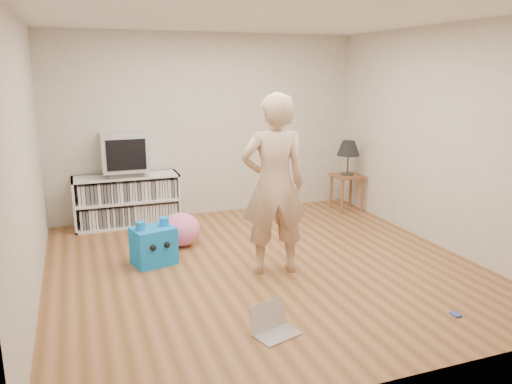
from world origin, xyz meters
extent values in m
plane|color=brown|center=(0.00, 0.00, 0.00)|extent=(4.50, 4.50, 0.00)
cube|color=beige|center=(0.00, 2.25, 1.30)|extent=(4.50, 0.02, 2.60)
cube|color=beige|center=(0.00, -2.25, 1.30)|extent=(4.50, 0.02, 2.60)
cube|color=beige|center=(-2.25, 0.00, 1.30)|extent=(0.02, 4.50, 2.60)
cube|color=beige|center=(2.25, 0.00, 1.30)|extent=(0.02, 4.50, 2.60)
cube|color=white|center=(0.00, 0.00, 2.60)|extent=(4.50, 4.50, 0.01)
cube|color=white|center=(-1.21, 2.23, 0.35)|extent=(1.40, 0.03, 0.70)
cube|color=white|center=(-1.90, 2.02, 0.35)|extent=(0.03, 0.45, 0.70)
cube|color=white|center=(-0.53, 2.02, 0.35)|extent=(0.03, 0.45, 0.70)
cube|color=white|center=(-1.21, 2.02, 0.01)|extent=(1.40, 0.45, 0.03)
cube|color=white|center=(-1.21, 2.02, 0.35)|extent=(1.34, 0.45, 0.03)
cube|color=white|center=(-1.21, 2.02, 0.68)|extent=(1.40, 0.45, 0.03)
cube|color=silver|center=(-1.21, 2.02, 0.35)|extent=(1.26, 0.36, 0.64)
cube|color=gray|center=(-1.21, 2.02, 0.73)|extent=(0.45, 0.35, 0.07)
cube|color=#AFAFB4|center=(-1.21, 2.02, 1.02)|extent=(0.60, 0.52, 0.50)
cube|color=black|center=(-1.21, 1.75, 1.02)|extent=(0.50, 0.01, 0.40)
cylinder|color=brown|center=(1.82, 1.48, 0.26)|extent=(0.04, 0.04, 0.52)
cylinder|color=brown|center=(2.16, 1.48, 0.26)|extent=(0.04, 0.04, 0.52)
cylinder|color=brown|center=(1.82, 1.82, 0.26)|extent=(0.04, 0.04, 0.52)
cylinder|color=brown|center=(2.16, 1.82, 0.26)|extent=(0.04, 0.04, 0.52)
cube|color=brown|center=(1.99, 1.65, 0.54)|extent=(0.42, 0.42, 0.03)
cylinder|color=#333333|center=(1.99, 1.65, 0.56)|extent=(0.18, 0.18, 0.02)
cylinder|color=#333333|center=(1.99, 1.65, 0.74)|extent=(0.02, 0.02, 0.32)
imported|color=#CBA78A|center=(0.06, -0.17, 0.94)|extent=(0.75, 0.55, 1.87)
cube|color=silver|center=(-0.42, -1.42, 0.01)|extent=(0.40, 0.33, 0.02)
cube|color=silver|center=(-0.45, -1.30, 0.13)|extent=(0.35, 0.17, 0.23)
cube|color=black|center=(-0.45, -1.30, 0.13)|extent=(0.31, 0.14, 0.18)
cube|color=#3E53A7|center=(1.18, -1.65, 0.01)|extent=(0.07, 0.09, 0.02)
cube|color=#0B7EF1|center=(-1.10, 0.47, 0.21)|extent=(0.51, 0.44, 0.41)
cylinder|color=#0B7EF1|center=(-1.23, 0.44, 0.46)|extent=(0.10, 0.10, 0.09)
cylinder|color=#0B7EF1|center=(-0.97, 0.51, 0.46)|extent=(0.10, 0.10, 0.09)
sphere|color=black|center=(-1.13, 0.28, 0.25)|extent=(0.07, 0.07, 0.07)
sphere|color=black|center=(-0.98, 0.32, 0.25)|extent=(0.07, 0.07, 0.07)
ellipsoid|color=pink|center=(-0.70, 0.96, 0.20)|extent=(0.58, 0.58, 0.40)
camera|label=1|loc=(-1.82, -4.77, 2.08)|focal=35.00mm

